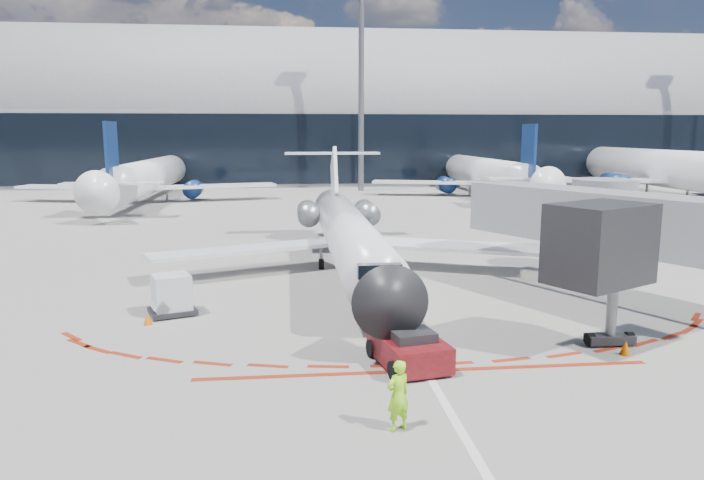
{
  "coord_description": "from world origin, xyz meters",
  "views": [
    {
      "loc": [
        -4.09,
        -29.28,
        7.16
      ],
      "look_at": [
        -1.11,
        -0.39,
        2.16
      ],
      "focal_mm": 32.0,
      "sensor_mm": 36.0,
      "label": 1
    }
  ],
  "objects": [
    {
      "name": "bg_airliner_3",
      "position": [
        38.6,
        38.47,
        6.11
      ],
      "size": [
        37.77,
        40.0,
        12.22
      ],
      "primitive_type": null,
      "color": "white",
      "rests_on": "ground"
    },
    {
      "name": "ground",
      "position": [
        0.0,
        0.0,
        0.0
      ],
      "size": [
        260.0,
        260.0,
        0.0
      ],
      "primitive_type": "plane",
      "color": "slate",
      "rests_on": "ground"
    },
    {
      "name": "jet_bridge",
      "position": [
        9.79,
        -3.01,
        3.01
      ],
      "size": [
        10.03,
        15.2,
        4.9
      ],
      "color": "gray",
      "rests_on": "ground"
    },
    {
      "name": "safety_cone_left",
      "position": [
        -9.41,
        -5.87,
        0.23
      ],
      "size": [
        0.33,
        0.33,
        0.46
      ],
      "primitive_type": "cone",
      "color": "#D95B04",
      "rests_on": "ground"
    },
    {
      "name": "ramp_worker",
      "position": [
        -1.52,
        -15.2,
        0.89
      ],
      "size": [
        0.77,
        0.67,
        1.78
      ],
      "primitive_type": "imported",
      "rotation": [
        0.0,
        0.0,
        3.6
      ],
      "color": "#A1FF1A",
      "rests_on": "ground"
    },
    {
      "name": "regional_jet",
      "position": [
        -1.05,
        2.06,
        2.1
      ],
      "size": [
        20.35,
        25.09,
        6.28
      ],
      "color": "white",
      "rests_on": "ground"
    },
    {
      "name": "pushback_tug",
      "position": [
        -0.42,
        -10.96,
        0.53
      ],
      "size": [
        2.43,
        4.68,
        1.19
      ],
      "rotation": [
        0.0,
        0.0,
        0.2
      ],
      "color": "#4F0B0D",
      "rests_on": "ground"
    },
    {
      "name": "bg_airliner_1",
      "position": [
        -18.67,
        38.59,
        5.04
      ],
      "size": [
        31.15,
        32.99,
        10.08
      ],
      "primitive_type": null,
      "color": "white",
      "rests_on": "ground"
    },
    {
      "name": "bg_airliner_2",
      "position": [
        18.67,
        41.52,
        4.96
      ],
      "size": [
        30.64,
        32.44,
        9.91
      ],
      "primitive_type": null,
      "color": "white",
      "rests_on": "ground"
    },
    {
      "name": "terminal_building",
      "position": [
        0.0,
        64.97,
        8.52
      ],
      "size": [
        150.0,
        24.15,
        24.0
      ],
      "color": "gray",
      "rests_on": "ground"
    },
    {
      "name": "apron_centerline",
      "position": [
        0.0,
        2.0,
        0.01
      ],
      "size": [
        0.25,
        40.0,
        0.01
      ],
      "primitive_type": "cube",
      "color": "silver",
      "rests_on": "ground"
    },
    {
      "name": "light_mast_centre",
      "position": [
        5.0,
        48.0,
        12.5
      ],
      "size": [
        0.7,
        0.7,
        25.0
      ],
      "primitive_type": "cylinder",
      "color": "slate",
      "rests_on": "ground"
    },
    {
      "name": "uld_container",
      "position": [
        -8.73,
        -4.6,
        0.81
      ],
      "size": [
        2.14,
        1.99,
        1.63
      ],
      "rotation": [
        0.0,
        0.0,
        0.36
      ],
      "color": "black",
      "rests_on": "ground"
    },
    {
      "name": "safety_cone_right",
      "position": [
        6.78,
        -10.79,
        0.25
      ],
      "size": [
        0.35,
        0.35,
        0.49
      ],
      "primitive_type": "cone",
      "color": "#D95B04",
      "rests_on": "ground"
    },
    {
      "name": "apron_stop_bar",
      "position": [
        0.0,
        -11.5,
        0.01
      ],
      "size": [
        14.0,
        0.25,
        0.01
      ],
      "primitive_type": "cube",
      "color": "maroon",
      "rests_on": "ground"
    }
  ]
}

